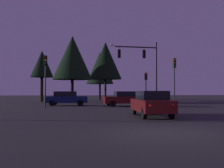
{
  "coord_description": "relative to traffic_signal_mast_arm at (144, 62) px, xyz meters",
  "views": [
    {
      "loc": [
        -3.13,
        -9.1,
        1.46
      ],
      "look_at": [
        0.69,
        17.63,
        2.27
      ],
      "focal_mm": 42.65,
      "sensor_mm": 36.0,
      "label": 1
    }
  ],
  "objects": [
    {
      "name": "traffic_light_median",
      "position": [
        1.41,
        4.21,
        -1.95
      ],
      "size": [
        0.3,
        0.35,
        3.87
      ],
      "color": "#232326",
      "rests_on": "ground"
    },
    {
      "name": "ground_plane",
      "position": [
        -4.4,
        5.47,
        -4.7
      ],
      "size": [
        168.0,
        168.0,
        0.0
      ],
      "primitive_type": "plane",
      "color": "#262326",
      "rests_on": "ground"
    },
    {
      "name": "tree_center_horizon",
      "position": [
        -7.76,
        7.74,
        1.35
      ],
      "size": [
        5.32,
        5.32,
        9.0
      ],
      "color": "black",
      "rests_on": "ground"
    },
    {
      "name": "tree_right_cluster",
      "position": [
        -2.71,
        21.67,
        1.26
      ],
      "size": [
        5.16,
        5.16,
        8.96
      ],
      "color": "black",
      "rests_on": "ground"
    },
    {
      "name": "tree_left_far",
      "position": [
        -2.7,
        12.83,
        1.63
      ],
      "size": [
        5.05,
        5.05,
        9.24
      ],
      "color": "black",
      "rests_on": "ground"
    },
    {
      "name": "car_crossing_right",
      "position": [
        -2.33,
        -1.67,
        -3.91
      ],
      "size": [
        4.62,
        2.0,
        1.52
      ],
      "color": "#4C0F0F",
      "rests_on": "ground"
    },
    {
      "name": "car_crossing_left",
      "position": [
        -8.3,
        0.54,
        -3.91
      ],
      "size": [
        4.49,
        2.04,
        1.52
      ],
      "color": "#0F1947",
      "rests_on": "ground"
    },
    {
      "name": "traffic_light_corner_left",
      "position": [
        -10.14,
        -3.09,
        -1.31
      ],
      "size": [
        0.34,
        0.38,
        4.82
      ],
      "color": "#232326",
      "rests_on": "ground"
    },
    {
      "name": "tree_behind_sign",
      "position": [
        -12.37,
        13.25,
        0.98
      ],
      "size": [
        3.47,
        3.47,
        7.79
      ],
      "color": "black",
      "rests_on": "ground"
    },
    {
      "name": "traffic_signal_mast_arm",
      "position": [
        0.0,
        0.0,
        0.0
      ],
      "size": [
        5.32,
        0.56,
        6.96
      ],
      "color": "#232326",
      "rests_on": "ground"
    },
    {
      "name": "car_nearside_lane",
      "position": [
        -2.99,
        -12.83,
        -3.91
      ],
      "size": [
        1.9,
        4.63,
        1.52
      ],
      "color": "#4C0F0F",
      "rests_on": "ground"
    },
    {
      "name": "traffic_light_corner_right",
      "position": [
        2.03,
        -3.71,
        -1.39
      ],
      "size": [
        0.36,
        0.38,
        4.7
      ],
      "color": "#232326",
      "rests_on": "ground"
    }
  ]
}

